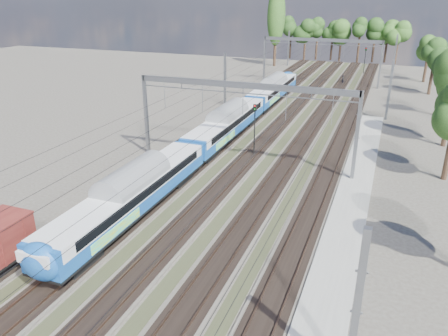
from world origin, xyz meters
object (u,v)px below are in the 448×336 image
(signal_far, at_px, (365,57))
(worker, at_px, (343,80))
(signal_near, at_px, (255,124))
(emu_train, at_px, (227,121))

(signal_far, bearing_deg, worker, -78.85)
(signal_near, bearing_deg, emu_train, 148.00)
(emu_train, bearing_deg, worker, 77.98)
(emu_train, bearing_deg, signal_far, 77.88)
(worker, xyz_separation_m, signal_near, (-4.36, -46.47, 2.87))
(worker, bearing_deg, signal_near, 160.86)
(worker, relative_size, signal_near, 0.31)
(signal_far, bearing_deg, emu_train, -78.53)
(signal_near, xyz_separation_m, signal_far, (7.36, 60.12, -0.04))
(emu_train, height_order, signal_far, signal_far)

